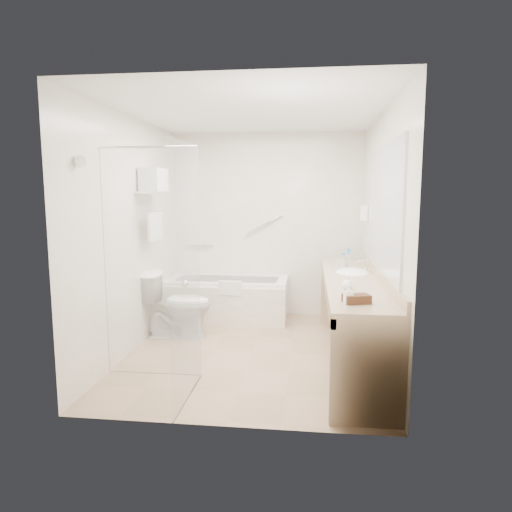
# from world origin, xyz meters

# --- Properties ---
(floor) EXTENTS (3.20, 3.20, 0.00)m
(floor) POSITION_xyz_m (0.00, 0.00, 0.00)
(floor) COLOR #A48165
(floor) RESTS_ON ground
(ceiling) EXTENTS (2.60, 3.20, 0.10)m
(ceiling) POSITION_xyz_m (0.00, 0.00, 2.50)
(ceiling) COLOR silver
(ceiling) RESTS_ON wall_back
(wall_back) EXTENTS (2.60, 0.10, 2.50)m
(wall_back) POSITION_xyz_m (0.00, 1.60, 1.25)
(wall_back) COLOR silver
(wall_back) RESTS_ON ground
(wall_front) EXTENTS (2.60, 0.10, 2.50)m
(wall_front) POSITION_xyz_m (0.00, -1.60, 1.25)
(wall_front) COLOR silver
(wall_front) RESTS_ON ground
(wall_left) EXTENTS (0.10, 3.20, 2.50)m
(wall_left) POSITION_xyz_m (-1.30, 0.00, 1.25)
(wall_left) COLOR silver
(wall_left) RESTS_ON ground
(wall_right) EXTENTS (0.10, 3.20, 2.50)m
(wall_right) POSITION_xyz_m (1.30, 0.00, 1.25)
(wall_right) COLOR silver
(wall_right) RESTS_ON ground
(bathtub) EXTENTS (1.60, 0.73, 0.59)m
(bathtub) POSITION_xyz_m (-0.50, 1.24, 0.28)
(bathtub) COLOR white
(bathtub) RESTS_ON floor
(grab_bar_short) EXTENTS (0.40, 0.03, 0.03)m
(grab_bar_short) POSITION_xyz_m (-0.95, 1.56, 0.95)
(grab_bar_short) COLOR silver
(grab_bar_short) RESTS_ON wall_back
(grab_bar_long) EXTENTS (0.53, 0.03, 0.33)m
(grab_bar_long) POSITION_xyz_m (-0.05, 1.56, 1.25)
(grab_bar_long) COLOR silver
(grab_bar_long) RESTS_ON wall_back
(shower_enclosure) EXTENTS (0.96, 0.91, 2.11)m
(shower_enclosure) POSITION_xyz_m (-0.63, -0.93, 1.07)
(shower_enclosure) COLOR silver
(shower_enclosure) RESTS_ON floor
(towel_shelf) EXTENTS (0.24, 0.55, 0.81)m
(towel_shelf) POSITION_xyz_m (-1.17, 0.35, 1.75)
(towel_shelf) COLOR silver
(towel_shelf) RESTS_ON wall_left
(vanity_counter) EXTENTS (0.55, 2.70, 0.95)m
(vanity_counter) POSITION_xyz_m (1.02, -0.15, 0.64)
(vanity_counter) COLOR tan
(vanity_counter) RESTS_ON floor
(sink) EXTENTS (0.40, 0.52, 0.14)m
(sink) POSITION_xyz_m (1.05, 0.25, 0.82)
(sink) COLOR white
(sink) RESTS_ON vanity_counter
(faucet) EXTENTS (0.03, 0.03, 0.14)m
(faucet) POSITION_xyz_m (1.20, 0.25, 0.93)
(faucet) COLOR silver
(faucet) RESTS_ON vanity_counter
(mirror) EXTENTS (0.02, 2.00, 1.20)m
(mirror) POSITION_xyz_m (1.29, -0.15, 1.55)
(mirror) COLOR #B6BCC3
(mirror) RESTS_ON wall_right
(hairdryer_unit) EXTENTS (0.08, 0.10, 0.18)m
(hairdryer_unit) POSITION_xyz_m (1.25, 1.05, 1.45)
(hairdryer_unit) COLOR white
(hairdryer_unit) RESTS_ON wall_right
(toilet) EXTENTS (0.82, 0.49, 0.77)m
(toilet) POSITION_xyz_m (-0.95, 0.42, 0.39)
(toilet) COLOR white
(toilet) RESTS_ON floor
(amenity_basket) EXTENTS (0.23, 0.19, 0.07)m
(amenity_basket) POSITION_xyz_m (0.96, -1.16, 0.88)
(amenity_basket) COLOR #4B2E1A
(amenity_basket) RESTS_ON vanity_counter
(soap_bottle_a) EXTENTS (0.10, 0.16, 0.07)m
(soap_bottle_a) POSITION_xyz_m (0.90, -1.19, 0.88)
(soap_bottle_a) COLOR white
(soap_bottle_a) RESTS_ON vanity_counter
(soap_bottle_b) EXTENTS (0.14, 0.15, 0.10)m
(soap_bottle_b) POSITION_xyz_m (0.93, -0.67, 0.90)
(soap_bottle_b) COLOR white
(soap_bottle_b) RESTS_ON vanity_counter
(water_bottle_left) EXTENTS (0.06, 0.06, 0.20)m
(water_bottle_left) POSITION_xyz_m (0.96, 0.33, 0.94)
(water_bottle_left) COLOR silver
(water_bottle_left) RESTS_ON vanity_counter
(water_bottle_mid) EXTENTS (0.06, 0.06, 0.21)m
(water_bottle_mid) POSITION_xyz_m (1.04, 0.64, 0.94)
(water_bottle_mid) COLOR silver
(water_bottle_mid) RESTS_ON vanity_counter
(water_bottle_right) EXTENTS (0.06, 0.06, 0.19)m
(water_bottle_right) POSITION_xyz_m (1.03, 0.53, 0.94)
(water_bottle_right) COLOR silver
(water_bottle_right) RESTS_ON vanity_counter
(drinking_glass_near) EXTENTS (0.08, 0.08, 0.09)m
(drinking_glass_near) POSITION_xyz_m (0.93, 0.66, 0.89)
(drinking_glass_near) COLOR silver
(drinking_glass_near) RESTS_ON vanity_counter
(drinking_glass_far) EXTENTS (0.10, 0.10, 0.10)m
(drinking_glass_far) POSITION_xyz_m (1.00, 0.59, 0.90)
(drinking_glass_far) COLOR silver
(drinking_glass_far) RESTS_ON vanity_counter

